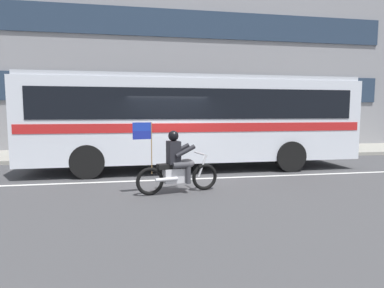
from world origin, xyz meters
name	(u,v)px	position (x,y,z in m)	size (l,w,h in m)	color
ground_plane	(169,176)	(0.00, 0.00, 0.00)	(60.00, 60.00, 0.00)	#3D3D3F
sidewalk_curb	(158,153)	(0.00, 5.10, 0.07)	(28.00, 3.80, 0.15)	gray
lane_center_stripe	(171,180)	(0.00, -0.60, 0.00)	(26.60, 0.14, 0.01)	silver
office_building_facade	(154,61)	(0.00, 7.39, 4.70)	(28.00, 0.89, 9.39)	gray
transit_bus	(194,116)	(1.02, 1.19, 1.88)	(11.32, 2.70, 3.22)	silver
motorcycle_with_rider	(177,166)	(-0.02, -2.17, 0.67)	(2.16, 0.76, 1.78)	black
fire_hydrant	(24,148)	(-5.60, 4.32, 0.52)	(0.22, 0.30, 0.75)	red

